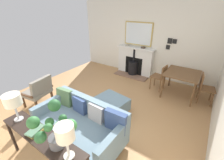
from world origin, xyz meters
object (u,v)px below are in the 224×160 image
(table_lamp_near_end, at_px, (12,101))
(console_table, at_px, (42,140))
(ottoman, at_px, (111,104))
(dining_chair_by_back_wall, at_px, (204,86))
(book_stack, at_px, (36,130))
(sofa, at_px, (81,124))
(table_lamp_far_end, at_px, (65,134))
(mantel_bowl_near, at_px, (127,45))
(mantel_bowl_far, at_px, (143,47))
(dining_table, at_px, (182,76))
(fireplace, at_px, (135,62))
(dining_chair_near_fireplace, at_px, (161,76))
(armchair_accent, at_px, (39,90))
(potted_plant, at_px, (55,126))

(table_lamp_near_end, bearing_deg, console_table, 90.00)
(ottoman, relative_size, console_table, 0.51)
(ottoman, relative_size, dining_chair_by_back_wall, 1.01)
(book_stack, bearing_deg, table_lamp_near_end, -89.80)
(sofa, distance_m, table_lamp_far_end, 1.25)
(mantel_bowl_near, height_order, console_table, mantel_bowl_near)
(sofa, relative_size, book_stack, 6.32)
(table_lamp_near_end, bearing_deg, book_stack, 90.20)
(sofa, bearing_deg, mantel_bowl_near, -164.83)
(mantel_bowl_near, relative_size, mantel_bowl_far, 0.93)
(ottoman, height_order, table_lamp_far_end, table_lamp_far_end)
(sofa, distance_m, dining_table, 3.10)
(mantel_bowl_near, xyz_separation_m, sofa, (3.55, 0.96, -0.73))
(sofa, height_order, ottoman, sofa)
(mantel_bowl_far, height_order, dining_table, mantel_bowl_far)
(mantel_bowl_far, height_order, console_table, mantel_bowl_far)
(console_table, height_order, book_stack, book_stack)
(fireplace, height_order, console_table, fireplace)
(book_stack, height_order, dining_table, book_stack)
(book_stack, bearing_deg, mantel_bowl_near, -168.98)
(ottoman, distance_m, dining_chair_near_fireplace, 1.91)
(armchair_accent, bearing_deg, book_stack, 58.18)
(armchair_accent, height_order, table_lamp_near_end, table_lamp_near_end)
(book_stack, bearing_deg, dining_chair_near_fireplace, 167.76)
(dining_chair_near_fireplace, bearing_deg, console_table, -10.43)
(armchair_accent, xyz_separation_m, book_stack, (0.97, 1.56, 0.27))
(mantel_bowl_far, height_order, armchair_accent, mantel_bowl_far)
(console_table, bearing_deg, book_stack, -90.83)
(dining_chair_near_fireplace, bearing_deg, table_lamp_near_end, -19.52)
(fireplace, height_order, dining_chair_by_back_wall, fireplace)
(mantel_bowl_near, height_order, table_lamp_far_end, table_lamp_far_end)
(mantel_bowl_far, relative_size, table_lamp_near_end, 0.34)
(dining_table, bearing_deg, table_lamp_near_end, -27.39)
(sofa, bearing_deg, mantel_bowl_far, -175.03)
(table_lamp_near_end, bearing_deg, dining_chair_by_back_wall, 145.63)
(ottoman, xyz_separation_m, dining_table, (-1.79, 1.23, 0.40))
(table_lamp_near_end, distance_m, table_lamp_far_end, 1.22)
(potted_plant, distance_m, dining_chair_by_back_wall, 3.89)
(fireplace, xyz_separation_m, armchair_accent, (3.32, -1.10, 0.01))
(book_stack, bearing_deg, console_table, 89.17)
(table_lamp_far_end, bearing_deg, armchair_accent, -112.96)
(book_stack, bearing_deg, dining_table, 159.15)
(console_table, relative_size, table_lamp_near_end, 3.37)
(book_stack, bearing_deg, fireplace, -173.87)
(table_lamp_near_end, bearing_deg, dining_table, 152.61)
(sofa, xyz_separation_m, table_lamp_far_end, (0.78, 0.61, 0.76))
(sofa, distance_m, dining_chair_near_fireplace, 2.89)
(sofa, xyz_separation_m, potted_plant, (0.74, 0.36, 0.71))
(ottoman, distance_m, armchair_accent, 1.91)
(potted_plant, bearing_deg, table_lamp_near_end, -87.81)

